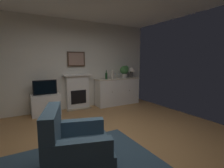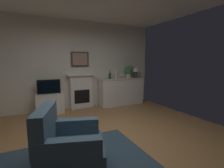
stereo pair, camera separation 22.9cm
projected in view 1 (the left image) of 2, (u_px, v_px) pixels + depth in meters
name	position (u px, v px, depth m)	size (l,w,h in m)	color
ground_plane	(113.00, 147.00, 2.95)	(5.44, 5.39, 0.10)	#9E7042
wall_rear	(70.00, 65.00, 5.05)	(5.44, 0.06, 2.75)	silver
fireplace_unit	(78.00, 92.00, 5.13)	(0.87, 0.30, 1.10)	white
framed_picture	(76.00, 59.00, 5.03)	(0.55, 0.04, 0.45)	#473323
sideboard_cabinet	(117.00, 91.00, 5.66)	(1.57, 0.49, 0.91)	white
table_lamp	(131.00, 70.00, 5.85)	(0.26, 0.26, 0.40)	#4C4742
wine_bottle	(106.00, 76.00, 5.32)	(0.08, 0.08, 0.29)	#193F1E
wine_glass_left	(115.00, 75.00, 5.57)	(0.07, 0.07, 0.16)	silver
wine_glass_center	(119.00, 75.00, 5.56)	(0.07, 0.07, 0.16)	silver
wine_glass_right	(121.00, 75.00, 5.65)	(0.07, 0.07, 0.16)	silver
vase_decorative	(112.00, 75.00, 5.43)	(0.11, 0.11, 0.28)	beige
tv_cabinet	(46.00, 105.00, 4.55)	(0.75, 0.42, 0.58)	white
tv_set	(45.00, 87.00, 4.46)	(0.62, 0.07, 0.40)	black
potted_plant_small	(124.00, 70.00, 5.76)	(0.30, 0.30, 0.43)	beige
armchair	(75.00, 148.00, 2.09)	(1.00, 0.96, 0.92)	#3F596B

